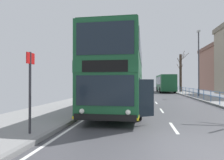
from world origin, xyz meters
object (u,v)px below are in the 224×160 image
at_px(double_decker_bus_main, 121,74).
at_px(background_bus_far_lane, 165,83).
at_px(street_lamp_far_side, 199,58).
at_px(bare_tree_far_01, 181,72).
at_px(bus_stop_sign_near, 30,83).

relative_size(double_decker_bus_main, background_bus_far_lane, 1.16).
bearing_deg(background_bus_far_lane, street_lamp_far_side, -77.62).
relative_size(background_bus_far_lane, bare_tree_far_01, 1.29).
bearing_deg(background_bus_far_lane, bare_tree_far_01, -1.19).
xyz_separation_m(bus_stop_sign_near, bare_tree_far_01, (10.35, 30.81, 1.78)).
xyz_separation_m(double_decker_bus_main, bus_stop_sign_near, (-2.23, -6.66, -0.53)).
height_order(background_bus_far_lane, street_lamp_far_side, street_lamp_far_side).
distance_m(bus_stop_sign_near, bare_tree_far_01, 32.55).
xyz_separation_m(background_bus_far_lane, street_lamp_far_side, (2.57, -11.69, 3.01)).
distance_m(background_bus_far_lane, street_lamp_far_side, 12.34).
height_order(background_bus_far_lane, bus_stop_sign_near, background_bus_far_lane).
bearing_deg(bus_stop_sign_near, background_bus_far_lane, 75.95).
relative_size(street_lamp_far_side, bare_tree_far_01, 1.11).
bearing_deg(bare_tree_far_01, street_lamp_far_side, -90.31).
distance_m(street_lamp_far_side, bare_tree_far_01, 11.69).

